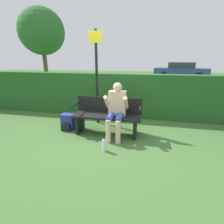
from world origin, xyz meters
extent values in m
plane|color=#426B33|center=(0.00, 0.00, 0.00)|extent=(40.00, 40.00, 0.00)
cube|color=#235623|center=(0.00, 1.45, 0.66)|extent=(12.00, 0.43, 1.31)
cube|color=black|center=(0.00, 0.00, 0.46)|extent=(1.60, 0.50, 0.05)
cube|color=black|center=(0.00, 0.23, 0.67)|extent=(1.60, 0.04, 0.38)
cube|color=black|center=(-0.68, 0.00, 0.22)|extent=(0.06, 0.45, 0.43)
cube|color=black|center=(0.68, 0.00, 0.22)|extent=(0.06, 0.45, 0.43)
cylinder|color=black|center=(-0.77, 0.00, 0.70)|extent=(0.05, 0.45, 0.05)
cylinder|color=black|center=(0.77, 0.00, 0.70)|extent=(0.05, 0.45, 0.05)
cube|color=beige|center=(0.24, 0.05, 0.76)|extent=(0.38, 0.22, 0.57)
sphere|color=beige|center=(0.24, 0.05, 1.14)|extent=(0.20, 0.20, 0.20)
cylinder|color=#2D47B7|center=(0.14, -0.19, 0.51)|extent=(0.13, 0.47, 0.13)
cylinder|color=#2D47B7|center=(0.35, -0.19, 0.51)|extent=(0.13, 0.47, 0.13)
cylinder|color=beige|center=(0.14, -0.42, 0.26)|extent=(0.11, 0.11, 0.51)
cylinder|color=beige|center=(0.35, -0.42, 0.26)|extent=(0.11, 0.11, 0.51)
cylinder|color=beige|center=(0.03, -0.09, 0.82)|extent=(0.09, 0.34, 0.34)
cylinder|color=beige|center=(0.46, -0.09, 0.82)|extent=(0.09, 0.34, 0.34)
cube|color=#283893|center=(-1.04, 0.08, 0.20)|extent=(0.32, 0.22, 0.40)
cube|color=black|center=(-1.04, -0.07, 0.10)|extent=(0.24, 0.08, 0.18)
cylinder|color=white|center=(0.14, -0.81, 0.12)|extent=(0.08, 0.08, 0.25)
cylinder|color=#2D66B2|center=(0.14, -0.81, 0.26)|extent=(0.04, 0.04, 0.02)
cylinder|color=black|center=(-0.43, 0.69, 1.22)|extent=(0.07, 0.07, 2.44)
cube|color=yellow|center=(-0.43, 0.64, 2.25)|extent=(0.33, 0.02, 0.28)
cube|color=#2D4784|center=(3.51, 12.86, 0.52)|extent=(4.59, 1.87, 0.69)
cube|color=#333D4C|center=(3.51, 12.86, 1.11)|extent=(2.24, 1.54, 0.49)
cylinder|color=black|center=(4.94, 13.55, 0.29)|extent=(0.59, 0.21, 0.58)
cylinder|color=black|center=(4.86, 12.02, 0.29)|extent=(0.59, 0.21, 0.58)
cylinder|color=black|center=(2.16, 13.71, 0.29)|extent=(0.59, 0.21, 0.58)
cylinder|color=black|center=(2.07, 12.18, 0.29)|extent=(0.59, 0.21, 0.58)
cylinder|color=brown|center=(-4.94, 5.49, 1.18)|extent=(0.23, 0.23, 2.36)
sphere|color=#2D6B2D|center=(-4.94, 5.49, 3.10)|extent=(2.45, 2.45, 2.45)
sphere|color=silver|center=(0.04, -0.43, 0.03)|extent=(0.07, 0.07, 0.07)
camera|label=1|loc=(0.94, -3.78, 1.78)|focal=28.00mm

